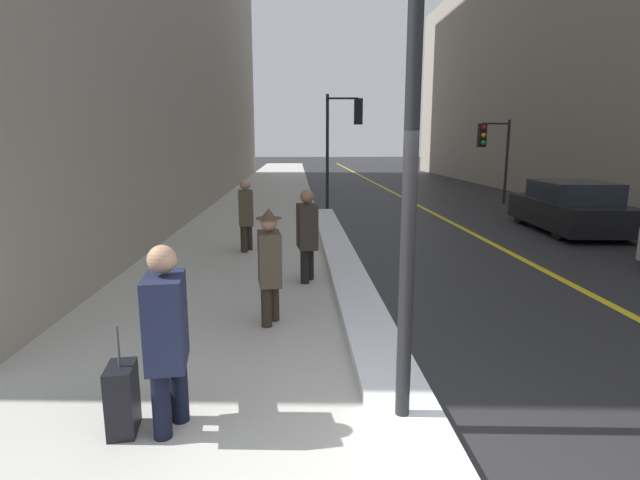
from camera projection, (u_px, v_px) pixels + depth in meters
name	position (u px, v px, depth m)	size (l,w,h in m)	color
sidewalk_slab	(261.00, 210.00, 17.97)	(4.00, 80.00, 0.01)	#B2AFA8
road_centre_stripe	(425.00, 209.00, 18.25)	(0.16, 80.00, 0.00)	gold
snow_bank_curb	(344.00, 265.00, 9.64)	(0.64, 15.46, 0.14)	white
building_facade_right	(576.00, 63.00, 24.34)	(6.00, 36.00, 12.39)	gray
lamp_post	(414.00, 64.00, 3.70)	(0.28, 0.28, 4.99)	black
traffic_light_near	(346.00, 127.00, 17.84)	(1.31, 0.32, 4.08)	black
traffic_light_far	(491.00, 144.00, 19.42)	(1.31, 0.38, 3.27)	black
pedestrian_with_shoulder_bag	(167.00, 330.00, 4.10)	(0.37, 0.75, 1.61)	black
pedestrian_in_fedora	(269.00, 262.00, 6.56)	(0.34, 0.52, 1.58)	#2A241B
pedestrian_in_glasses	(307.00, 231.00, 8.59)	(0.37, 0.56, 1.62)	black
pedestrian_trailing	(246.00, 212.00, 11.03)	(0.37, 0.56, 1.62)	#2A241B
parked_car_black	(570.00, 208.00, 13.62)	(2.13, 4.32, 1.37)	black
rolling_suitcase	(122.00, 399.00, 4.16)	(0.26, 0.39, 0.95)	black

